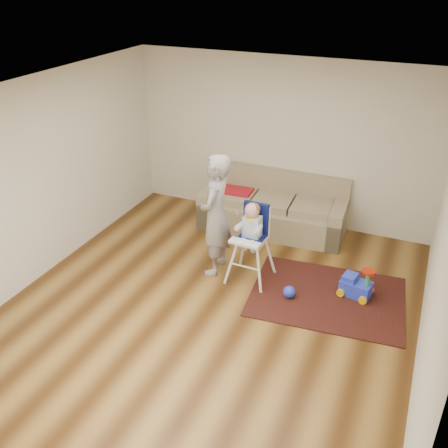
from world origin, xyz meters
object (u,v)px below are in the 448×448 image
at_px(adult, 216,215).
at_px(high_chair, 251,243).
at_px(sofa, 273,204).
at_px(toy_ball, 289,292).
at_px(side_table, 226,204).
at_px(ride_on_toy, 357,281).

bearing_deg(adult, high_chair, 83.38).
height_order(sofa, toy_ball, sofa).
height_order(high_chair, adult, adult).
relative_size(side_table, toy_ball, 2.86).
relative_size(side_table, ride_on_toy, 1.08).
height_order(toy_ball, high_chair, high_chair).
bearing_deg(ride_on_toy, adult, -165.49).
xyz_separation_m(ride_on_toy, toy_ball, (-0.79, -0.40, -0.14)).
distance_m(toy_ball, high_chair, 0.82).
xyz_separation_m(sofa, high_chair, (0.19, -1.51, 0.11)).
xyz_separation_m(sofa, ride_on_toy, (1.61, -1.35, -0.22)).
bearing_deg(toy_ball, sofa, 115.19).
xyz_separation_m(toy_ball, adult, (-1.16, 0.25, 0.78)).
bearing_deg(sofa, ride_on_toy, -43.07).
xyz_separation_m(sofa, side_table, (-0.87, 0.09, -0.22)).
distance_m(high_chair, adult, 0.62).
bearing_deg(high_chair, side_table, 125.35).
bearing_deg(high_chair, sofa, 98.87).
bearing_deg(sofa, high_chair, -86.13).
bearing_deg(side_table, ride_on_toy, -30.00).
bearing_deg(sofa, side_table, 171.22).
distance_m(sofa, ride_on_toy, 2.11).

